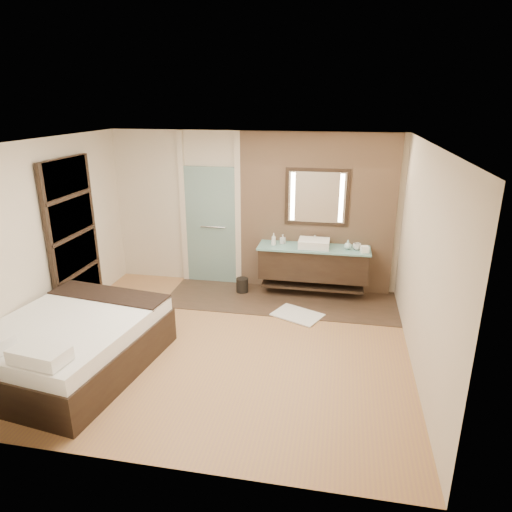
% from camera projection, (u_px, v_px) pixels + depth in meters
% --- Properties ---
extents(floor, '(5.00, 5.00, 0.00)m').
position_uv_depth(floor, '(222.00, 344.00, 6.26)').
color(floor, '#B08049').
rests_on(floor, ground).
extents(tile_strip, '(3.80, 1.30, 0.01)m').
position_uv_depth(tile_strip, '(281.00, 299.00, 7.64)').
color(tile_strip, '#392C1F').
rests_on(tile_strip, floor).
extents(stone_wall, '(2.60, 0.08, 2.70)m').
position_uv_depth(stone_wall, '(316.00, 214.00, 7.68)').
color(stone_wall, tan).
rests_on(stone_wall, floor).
extents(vanity, '(1.85, 0.55, 0.88)m').
position_uv_depth(vanity, '(313.00, 263.00, 7.66)').
color(vanity, black).
rests_on(vanity, stone_wall).
extents(mirror_unit, '(1.06, 0.04, 0.96)m').
position_uv_depth(mirror_unit, '(317.00, 197.00, 7.53)').
color(mirror_unit, black).
rests_on(mirror_unit, stone_wall).
extents(frosted_door, '(1.10, 0.12, 2.70)m').
position_uv_depth(frosted_door, '(211.00, 221.00, 8.07)').
color(frosted_door, silver).
rests_on(frosted_door, floor).
extents(shoji_partition, '(0.06, 1.20, 2.40)m').
position_uv_depth(shoji_partition, '(74.00, 238.00, 6.85)').
color(shoji_partition, black).
rests_on(shoji_partition, floor).
extents(bed, '(1.98, 2.34, 0.82)m').
position_uv_depth(bed, '(72.00, 344.00, 5.59)').
color(bed, black).
rests_on(bed, floor).
extents(bath_mat, '(0.86, 0.76, 0.02)m').
position_uv_depth(bath_mat, '(297.00, 315.00, 7.07)').
color(bath_mat, white).
rests_on(bath_mat, floor).
extents(waste_bin, '(0.21, 0.21, 0.26)m').
position_uv_depth(waste_bin, '(242.00, 285.00, 7.90)').
color(waste_bin, black).
rests_on(waste_bin, floor).
extents(tissue_box, '(0.14, 0.14, 0.10)m').
position_uv_depth(tissue_box, '(365.00, 249.00, 7.28)').
color(tissue_box, white).
rests_on(tissue_box, vanity).
extents(soap_bottle_a, '(0.10, 0.10, 0.20)m').
position_uv_depth(soap_bottle_a, '(274.00, 239.00, 7.62)').
color(soap_bottle_a, white).
rests_on(soap_bottle_a, vanity).
extents(soap_bottle_b, '(0.10, 0.10, 0.16)m').
position_uv_depth(soap_bottle_b, '(283.00, 239.00, 7.71)').
color(soap_bottle_b, '#B2B2B2').
rests_on(soap_bottle_b, vanity).
extents(soap_bottle_c, '(0.14, 0.14, 0.15)m').
position_uv_depth(soap_bottle_c, '(348.00, 245.00, 7.43)').
color(soap_bottle_c, silver).
rests_on(soap_bottle_c, vanity).
extents(cup, '(0.18, 0.18, 0.11)m').
position_uv_depth(cup, '(357.00, 247.00, 7.41)').
color(cup, silver).
rests_on(cup, vanity).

